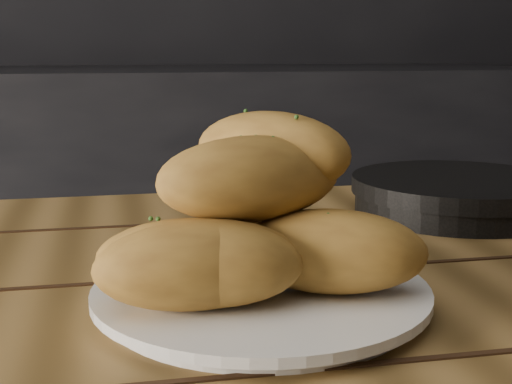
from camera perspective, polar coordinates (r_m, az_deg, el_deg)
name	(u,v)px	position (r m, az deg, el deg)	size (l,w,h in m)	color
plate	(261,296)	(0.57, 0.41, -8.30)	(0.27, 0.27, 0.02)	white
bread_rolls	(249,223)	(0.55, -0.57, -2.49)	(0.27, 0.22, 0.14)	#AD7C30
skillet	(460,194)	(0.92, 15.99, -0.15)	(0.39, 0.26, 0.05)	black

